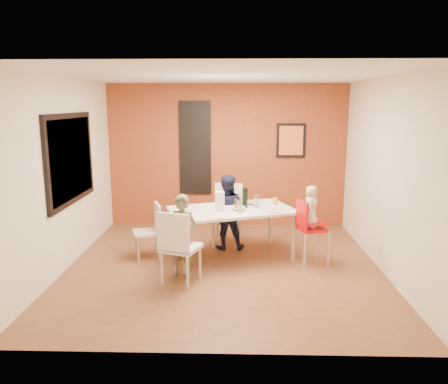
{
  "coord_description": "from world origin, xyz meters",
  "views": [
    {
      "loc": [
        0.18,
        -6.01,
        2.34
      ],
      "look_at": [
        0.0,
        0.3,
        1.05
      ],
      "focal_mm": 35.0,
      "sensor_mm": 36.0,
      "label": 1
    }
  ],
  "objects_px": {
    "high_chair": "(309,226)",
    "paper_towel_roll": "(220,202)",
    "wine_bottle": "(245,198)",
    "chair_far": "(227,211)",
    "chair_left": "(151,228)",
    "dining_table": "(232,213)",
    "chair_near": "(178,244)",
    "child_near": "(182,236)",
    "toddler": "(311,206)",
    "child_far": "(226,212)"
  },
  "relations": [
    {
      "from": "chair_far",
      "to": "wine_bottle",
      "type": "relative_size",
      "value": 3.3
    },
    {
      "from": "wine_bottle",
      "to": "chair_left",
      "type": "bearing_deg",
      "value": -175.0
    },
    {
      "from": "chair_near",
      "to": "paper_towel_roll",
      "type": "bearing_deg",
      "value": -100.39
    },
    {
      "from": "chair_far",
      "to": "paper_towel_roll",
      "type": "relative_size",
      "value": 3.38
    },
    {
      "from": "high_chair",
      "to": "child_near",
      "type": "height_order",
      "value": "child_near"
    },
    {
      "from": "chair_far",
      "to": "child_far",
      "type": "relative_size",
      "value": 0.83
    },
    {
      "from": "chair_far",
      "to": "paper_towel_roll",
      "type": "bearing_deg",
      "value": -88.38
    },
    {
      "from": "high_chair",
      "to": "dining_table",
      "type": "bearing_deg",
      "value": 56.43
    },
    {
      "from": "dining_table",
      "to": "high_chair",
      "type": "height_order",
      "value": "high_chair"
    },
    {
      "from": "chair_left",
      "to": "paper_towel_roll",
      "type": "xyz_separation_m",
      "value": [
        1.06,
        -0.14,
        0.45
      ]
    },
    {
      "from": "chair_near",
      "to": "chair_left",
      "type": "relative_size",
      "value": 1.18
    },
    {
      "from": "chair_left",
      "to": "paper_towel_roll",
      "type": "relative_size",
      "value": 2.79
    },
    {
      "from": "toddler",
      "to": "chair_left",
      "type": "bearing_deg",
      "value": 98.38
    },
    {
      "from": "paper_towel_roll",
      "to": "dining_table",
      "type": "bearing_deg",
      "value": 43.13
    },
    {
      "from": "wine_bottle",
      "to": "dining_table",
      "type": "bearing_deg",
      "value": -152.86
    },
    {
      "from": "chair_left",
      "to": "wine_bottle",
      "type": "xyz_separation_m",
      "value": [
        1.43,
        0.13,
        0.45
      ]
    },
    {
      "from": "chair_far",
      "to": "toddler",
      "type": "distance_m",
      "value": 1.58
    },
    {
      "from": "wine_bottle",
      "to": "toddler",
      "type": "bearing_deg",
      "value": -22.88
    },
    {
      "from": "chair_far",
      "to": "child_near",
      "type": "distance_m",
      "value": 1.57
    },
    {
      "from": "chair_far",
      "to": "chair_left",
      "type": "distance_m",
      "value": 1.34
    },
    {
      "from": "chair_left",
      "to": "paper_towel_roll",
      "type": "bearing_deg",
      "value": 62.04
    },
    {
      "from": "chair_far",
      "to": "paper_towel_roll",
      "type": "height_order",
      "value": "paper_towel_roll"
    },
    {
      "from": "dining_table",
      "to": "paper_towel_roll",
      "type": "distance_m",
      "value": 0.32
    },
    {
      "from": "chair_left",
      "to": "wine_bottle",
      "type": "bearing_deg",
      "value": 74.56
    },
    {
      "from": "high_chair",
      "to": "wine_bottle",
      "type": "distance_m",
      "value": 1.06
    },
    {
      "from": "dining_table",
      "to": "toddler",
      "type": "distance_m",
      "value": 1.19
    },
    {
      "from": "child_near",
      "to": "child_far",
      "type": "relative_size",
      "value": 0.94
    },
    {
      "from": "chair_near",
      "to": "wine_bottle",
      "type": "distance_m",
      "value": 1.49
    },
    {
      "from": "chair_near",
      "to": "chair_far",
      "type": "height_order",
      "value": "chair_far"
    },
    {
      "from": "chair_near",
      "to": "child_near",
      "type": "height_order",
      "value": "child_near"
    },
    {
      "from": "chair_near",
      "to": "chair_far",
      "type": "relative_size",
      "value": 0.97
    },
    {
      "from": "chair_left",
      "to": "chair_near",
      "type": "bearing_deg",
      "value": 7.62
    },
    {
      "from": "high_chair",
      "to": "paper_towel_roll",
      "type": "height_order",
      "value": "paper_towel_roll"
    },
    {
      "from": "chair_near",
      "to": "chair_far",
      "type": "distance_m",
      "value": 1.81
    },
    {
      "from": "chair_near",
      "to": "high_chair",
      "type": "relative_size",
      "value": 1.01
    },
    {
      "from": "child_near",
      "to": "child_far",
      "type": "bearing_deg",
      "value": 80.65
    },
    {
      "from": "wine_bottle",
      "to": "chair_far",
      "type": "bearing_deg",
      "value": 116.5
    },
    {
      "from": "child_far",
      "to": "toddler",
      "type": "relative_size",
      "value": 2.01
    },
    {
      "from": "child_near",
      "to": "wine_bottle",
      "type": "distance_m",
      "value": 1.29
    },
    {
      "from": "paper_towel_roll",
      "to": "child_near",
      "type": "bearing_deg",
      "value": -127.68
    },
    {
      "from": "chair_near",
      "to": "child_near",
      "type": "distance_m",
      "value": 0.25
    },
    {
      "from": "toddler",
      "to": "dining_table",
      "type": "bearing_deg",
      "value": 90.59
    },
    {
      "from": "wine_bottle",
      "to": "high_chair",
      "type": "bearing_deg",
      "value": -24.15
    },
    {
      "from": "chair_left",
      "to": "child_near",
      "type": "relative_size",
      "value": 0.73
    },
    {
      "from": "chair_near",
      "to": "chair_far",
      "type": "bearing_deg",
      "value": -89.55
    },
    {
      "from": "chair_left",
      "to": "child_near",
      "type": "bearing_deg",
      "value": 16.09
    },
    {
      "from": "chair_left",
      "to": "wine_bottle",
      "type": "height_order",
      "value": "wine_bottle"
    },
    {
      "from": "chair_far",
      "to": "wine_bottle",
      "type": "xyz_separation_m",
      "value": [
        0.28,
        -0.56,
        0.35
      ]
    },
    {
      "from": "high_chair",
      "to": "paper_towel_roll",
      "type": "relative_size",
      "value": 3.26
    },
    {
      "from": "chair_near",
      "to": "chair_left",
      "type": "distance_m",
      "value": 1.15
    }
  ]
}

